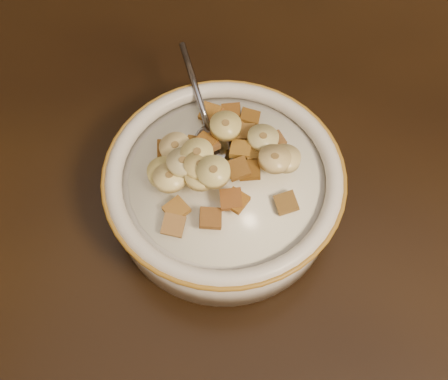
% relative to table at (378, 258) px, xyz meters
% --- Properties ---
extents(table, '(1.40, 0.91, 0.04)m').
position_rel_table_xyz_m(table, '(0.00, 0.00, 0.00)').
color(table, black).
rests_on(table, floor).
extents(chair, '(0.45, 0.45, 0.86)m').
position_rel_table_xyz_m(chair, '(0.16, 0.66, -0.30)').
color(chair, black).
rests_on(chair, floor).
extents(cereal_bowl, '(0.23, 0.23, 0.05)m').
position_rel_table_xyz_m(cereal_bowl, '(-0.17, 0.02, 0.05)').
color(cereal_bowl, beige).
rests_on(cereal_bowl, table).
extents(milk, '(0.19, 0.19, 0.00)m').
position_rel_table_xyz_m(milk, '(-0.17, 0.02, 0.07)').
color(milk, white).
rests_on(milk, cereal_bowl).
extents(spoon, '(0.06, 0.07, 0.01)m').
position_rel_table_xyz_m(spoon, '(-0.19, 0.06, 0.08)').
color(spoon, slate).
rests_on(spoon, cereal_bowl).
extents(cereal_square_0, '(0.03, 0.03, 0.01)m').
position_rel_table_xyz_m(cereal_square_0, '(-0.19, 0.01, 0.09)').
color(cereal_square_0, olive).
rests_on(cereal_square_0, milk).
extents(cereal_square_1, '(0.03, 0.02, 0.01)m').
position_rel_table_xyz_m(cereal_square_1, '(-0.23, 0.04, 0.08)').
color(cereal_square_1, brown).
rests_on(cereal_square_1, milk).
extents(cereal_square_2, '(0.03, 0.03, 0.01)m').
position_rel_table_xyz_m(cereal_square_2, '(-0.20, 0.05, 0.09)').
color(cereal_square_2, '#975B1C').
rests_on(cereal_square_2, milk).
extents(cereal_square_3, '(0.02, 0.02, 0.01)m').
position_rel_table_xyz_m(cereal_square_3, '(-0.22, 0.02, 0.09)').
color(cereal_square_3, brown).
rests_on(cereal_square_3, milk).
extents(cereal_square_4, '(0.03, 0.03, 0.01)m').
position_rel_table_xyz_m(cereal_square_4, '(-0.16, 0.02, 0.10)').
color(cereal_square_4, brown).
rests_on(cereal_square_4, milk).
extents(cereal_square_5, '(0.02, 0.02, 0.01)m').
position_rel_table_xyz_m(cereal_square_5, '(-0.20, 0.09, 0.08)').
color(cereal_square_5, '#9A5F1C').
rests_on(cereal_square_5, milk).
extents(cereal_square_6, '(0.02, 0.02, 0.01)m').
position_rel_table_xyz_m(cereal_square_6, '(-0.20, 0.09, 0.08)').
color(cereal_square_6, brown).
rests_on(cereal_square_6, milk).
extents(cereal_square_7, '(0.02, 0.02, 0.01)m').
position_rel_table_xyz_m(cereal_square_7, '(-0.18, 0.10, 0.08)').
color(cereal_square_7, brown).
rests_on(cereal_square_7, milk).
extents(cereal_square_8, '(0.02, 0.02, 0.01)m').
position_rel_table_xyz_m(cereal_square_8, '(-0.17, -0.03, 0.09)').
color(cereal_square_8, brown).
rests_on(cereal_square_8, milk).
extents(cereal_square_9, '(0.03, 0.03, 0.01)m').
position_rel_table_xyz_m(cereal_square_9, '(-0.20, 0.01, 0.09)').
color(cereal_square_9, '#905C2F').
rests_on(cereal_square_9, milk).
extents(cereal_square_10, '(0.02, 0.02, 0.01)m').
position_rel_table_xyz_m(cereal_square_10, '(-0.21, -0.04, 0.08)').
color(cereal_square_10, olive).
rests_on(cereal_square_10, milk).
extents(cereal_square_11, '(0.03, 0.03, 0.01)m').
position_rel_table_xyz_m(cereal_square_11, '(-0.19, 0.05, 0.09)').
color(cereal_square_11, brown).
rests_on(cereal_square_11, milk).
extents(cereal_square_12, '(0.03, 0.03, 0.01)m').
position_rel_table_xyz_m(cereal_square_12, '(-0.20, 0.02, 0.09)').
color(cereal_square_12, olive).
rests_on(cereal_square_12, milk).
extents(cereal_square_13, '(0.03, 0.02, 0.01)m').
position_rel_table_xyz_m(cereal_square_13, '(-0.19, 0.01, 0.10)').
color(cereal_square_13, brown).
rests_on(cereal_square_13, milk).
extents(cereal_square_14, '(0.03, 0.03, 0.01)m').
position_rel_table_xyz_m(cereal_square_14, '(-0.15, -0.01, 0.09)').
color(cereal_square_14, brown).
rests_on(cereal_square_14, milk).
extents(cereal_square_15, '(0.03, 0.03, 0.01)m').
position_rel_table_xyz_m(cereal_square_15, '(-0.13, 0.07, 0.08)').
color(cereal_square_15, brown).
rests_on(cereal_square_15, milk).
extents(cereal_square_16, '(0.03, 0.03, 0.01)m').
position_rel_table_xyz_m(cereal_square_16, '(-0.18, 0.08, 0.09)').
color(cereal_square_16, brown).
rests_on(cereal_square_16, milk).
extents(cereal_square_17, '(0.03, 0.03, 0.01)m').
position_rel_table_xyz_m(cereal_square_17, '(-0.21, -0.02, 0.08)').
color(cereal_square_17, olive).
rests_on(cereal_square_17, milk).
extents(cereal_square_18, '(0.02, 0.02, 0.01)m').
position_rel_table_xyz_m(cereal_square_18, '(-0.21, 0.05, 0.09)').
color(cereal_square_18, brown).
rests_on(cereal_square_18, milk).
extents(cereal_square_19, '(0.02, 0.02, 0.01)m').
position_rel_table_xyz_m(cereal_square_19, '(-0.15, 0.02, 0.09)').
color(cereal_square_19, brown).
rests_on(cereal_square_19, milk).
extents(cereal_square_20, '(0.02, 0.02, 0.01)m').
position_rel_table_xyz_m(cereal_square_20, '(-0.16, 0.07, 0.09)').
color(cereal_square_20, brown).
rests_on(cereal_square_20, milk).
extents(cereal_square_21, '(0.02, 0.03, 0.01)m').
position_rel_table_xyz_m(cereal_square_21, '(-0.14, 0.05, 0.09)').
color(cereal_square_21, olive).
rests_on(cereal_square_21, milk).
extents(cereal_square_22, '(0.02, 0.02, 0.01)m').
position_rel_table_xyz_m(cereal_square_22, '(-0.16, -0.01, 0.09)').
color(cereal_square_22, brown).
rests_on(cereal_square_22, milk).
extents(cereal_square_23, '(0.02, 0.02, 0.01)m').
position_rel_table_xyz_m(cereal_square_23, '(-0.16, 0.05, 0.09)').
color(cereal_square_23, '#95641C').
rests_on(cereal_square_23, milk).
extents(cereal_square_24, '(0.02, 0.02, 0.01)m').
position_rel_table_xyz_m(cereal_square_24, '(-0.16, 0.10, 0.08)').
color(cereal_square_24, brown).
rests_on(cereal_square_24, milk).
extents(cereal_square_25, '(0.03, 0.03, 0.01)m').
position_rel_table_xyz_m(cereal_square_25, '(-0.11, 0.00, 0.08)').
color(cereal_square_25, olive).
rests_on(cereal_square_25, milk).
extents(banana_slice_0, '(0.04, 0.04, 0.01)m').
position_rel_table_xyz_m(banana_slice_0, '(-0.19, 0.00, 0.10)').
color(banana_slice_0, '#FFF38A').
rests_on(banana_slice_0, milk).
extents(banana_slice_1, '(0.04, 0.04, 0.01)m').
position_rel_table_xyz_m(banana_slice_1, '(-0.22, -0.00, 0.10)').
color(banana_slice_1, '#FFE2A0').
rests_on(banana_slice_1, milk).
extents(banana_slice_2, '(0.04, 0.04, 0.01)m').
position_rel_table_xyz_m(banana_slice_2, '(-0.18, 0.00, 0.11)').
color(banana_slice_2, '#EBDD73').
rests_on(banana_slice_2, milk).
extents(banana_slice_3, '(0.04, 0.04, 0.01)m').
position_rel_table_xyz_m(banana_slice_3, '(-0.22, 0.03, 0.10)').
color(banana_slice_3, '#F7D282').
rests_on(banana_slice_3, milk).
extents(banana_slice_4, '(0.04, 0.04, 0.02)m').
position_rel_table_xyz_m(banana_slice_4, '(-0.12, 0.04, 0.10)').
color(banana_slice_4, '#E7C877').
rests_on(banana_slice_4, milk).
extents(banana_slice_5, '(0.04, 0.04, 0.02)m').
position_rel_table_xyz_m(banana_slice_5, '(-0.13, 0.04, 0.10)').
color(banana_slice_5, '#D0BB7E').
rests_on(banana_slice_5, milk).
extents(banana_slice_6, '(0.03, 0.03, 0.01)m').
position_rel_table_xyz_m(banana_slice_6, '(-0.14, 0.06, 0.10)').
color(banana_slice_6, '#D9C986').
rests_on(banana_slice_6, milk).
extents(banana_slice_7, '(0.04, 0.04, 0.01)m').
position_rel_table_xyz_m(banana_slice_7, '(-0.20, 0.02, 0.11)').
color(banana_slice_7, '#F3DE84').
rests_on(banana_slice_7, milk).
extents(banana_slice_8, '(0.04, 0.04, 0.01)m').
position_rel_table_xyz_m(banana_slice_8, '(-0.21, 0.01, 0.11)').
color(banana_slice_8, '#CDC582').
rests_on(banana_slice_8, milk).
extents(banana_slice_9, '(0.04, 0.04, 0.01)m').
position_rel_table_xyz_m(banana_slice_9, '(-0.23, 0.01, 0.09)').
color(banana_slice_9, '#E1CB71').
rests_on(banana_slice_9, milk).
extents(banana_slice_10, '(0.04, 0.04, 0.01)m').
position_rel_table_xyz_m(banana_slice_10, '(-0.19, 0.01, 0.11)').
color(banana_slice_10, '#F7DC7A').
rests_on(banana_slice_10, milk).
extents(banana_slice_11, '(0.04, 0.04, 0.01)m').
position_rel_table_xyz_m(banana_slice_11, '(-0.18, 0.06, 0.11)').
color(banana_slice_11, '#D6C067').
rests_on(banana_slice_11, milk).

